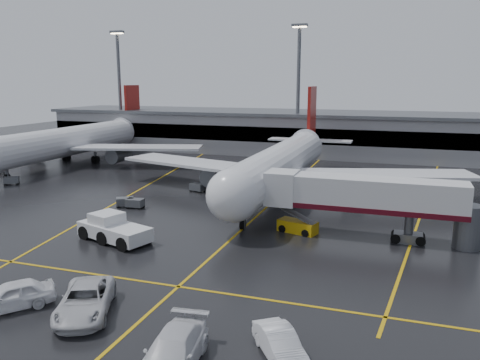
% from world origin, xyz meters
% --- Properties ---
extents(ground, '(220.00, 220.00, 0.00)m').
position_xyz_m(ground, '(0.00, 0.00, 0.00)').
color(ground, black).
rests_on(ground, ground).
extents(apron_line_centre, '(0.25, 90.00, 0.02)m').
position_xyz_m(apron_line_centre, '(0.00, 0.00, 0.01)').
color(apron_line_centre, gold).
rests_on(apron_line_centre, ground).
extents(apron_line_stop, '(60.00, 0.25, 0.02)m').
position_xyz_m(apron_line_stop, '(0.00, -22.00, 0.01)').
color(apron_line_stop, gold).
rests_on(apron_line_stop, ground).
extents(apron_line_left, '(9.99, 69.35, 0.02)m').
position_xyz_m(apron_line_left, '(-20.00, 10.00, 0.01)').
color(apron_line_left, gold).
rests_on(apron_line_left, ground).
extents(apron_line_right, '(7.57, 69.64, 0.02)m').
position_xyz_m(apron_line_right, '(18.00, 10.00, 0.01)').
color(apron_line_right, gold).
rests_on(apron_line_right, ground).
extents(terminal, '(122.00, 19.00, 8.60)m').
position_xyz_m(terminal, '(0.00, 47.93, 4.32)').
color(terminal, gray).
rests_on(terminal, ground).
extents(light_mast_left, '(3.00, 1.20, 25.45)m').
position_xyz_m(light_mast_left, '(-45.00, 42.00, 14.47)').
color(light_mast_left, '#595B60').
rests_on(light_mast_left, ground).
extents(light_mast_mid, '(3.00, 1.20, 25.45)m').
position_xyz_m(light_mast_mid, '(-5.00, 42.00, 14.47)').
color(light_mast_mid, '#595B60').
rests_on(light_mast_mid, ground).
extents(main_airliner, '(48.80, 45.60, 14.10)m').
position_xyz_m(main_airliner, '(0.00, 9.70, 4.21)').
color(main_airliner, silver).
rests_on(main_airliner, ground).
extents(second_airliner, '(48.80, 45.60, 14.10)m').
position_xyz_m(second_airliner, '(-42.00, 21.70, 4.21)').
color(second_airliner, silver).
rests_on(second_airliner, ground).
extents(jet_bridge, '(19.90, 3.40, 6.05)m').
position_xyz_m(jet_bridge, '(11.87, -6.00, 3.93)').
color(jet_bridge, silver).
rests_on(jet_bridge, ground).
extents(pushback_tractor, '(8.08, 5.24, 2.69)m').
position_xyz_m(pushback_tractor, '(-10.43, -14.46, 1.07)').
color(pushback_tractor, silver).
rests_on(pushback_tractor, ground).
extents(belt_loader, '(4.21, 2.75, 2.47)m').
position_xyz_m(belt_loader, '(5.55, -6.33, 0.61)').
color(belt_loader, '#CE9E0D').
rests_on(belt_loader, ground).
extents(service_van_a, '(5.67, 7.45, 1.88)m').
position_xyz_m(service_van_a, '(-3.81, -27.77, 0.94)').
color(service_van_a, silver).
rests_on(service_van_a, ground).
extents(service_van_b, '(3.41, 6.79, 1.89)m').
position_xyz_m(service_van_b, '(4.28, -31.46, 0.95)').
color(service_van_b, silver).
rests_on(service_van_b, ground).
extents(service_van_c, '(4.18, 4.89, 1.59)m').
position_xyz_m(service_van_c, '(9.36, -28.63, 0.79)').
color(service_van_c, white).
rests_on(service_van_c, ground).
extents(service_van_d, '(5.18, 5.66, 1.87)m').
position_xyz_m(service_van_d, '(-8.89, -28.75, 0.94)').
color(service_van_d, white).
rests_on(service_van_d, ground).
extents(baggage_cart_a, '(2.09, 1.45, 1.12)m').
position_xyz_m(baggage_cart_a, '(-14.78, -3.26, 0.63)').
color(baggage_cart_a, '#595B60').
rests_on(baggage_cart_a, ground).
extents(baggage_cart_b, '(2.38, 2.14, 1.12)m').
position_xyz_m(baggage_cart_b, '(-16.26, -3.10, 0.63)').
color(baggage_cart_b, '#595B60').
rests_on(baggage_cart_b, ground).
extents(baggage_cart_c, '(2.28, 1.80, 1.12)m').
position_xyz_m(baggage_cart_c, '(-11.23, 7.15, 0.63)').
color(baggage_cart_c, '#595B60').
rests_on(baggage_cart_c, ground).
extents(baggage_cart_e, '(2.38, 2.22, 1.12)m').
position_xyz_m(baggage_cart_e, '(-38.90, 2.66, 0.63)').
color(baggage_cart_e, '#595B60').
rests_on(baggage_cart_e, ground).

